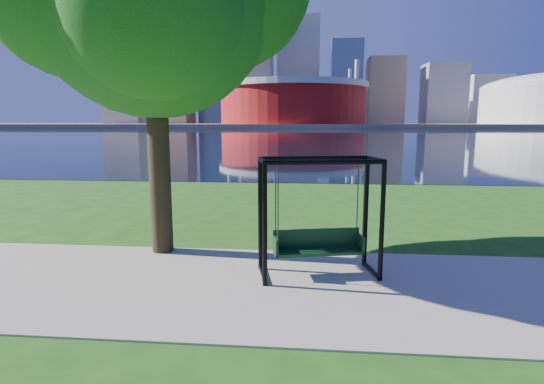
# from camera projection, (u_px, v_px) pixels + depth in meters

# --- Properties ---
(ground) EXTENTS (900.00, 900.00, 0.00)m
(ground) POSITION_uv_depth(u_px,v_px,m) (285.00, 277.00, 7.71)
(ground) COLOR #1E5114
(ground) RESTS_ON ground
(path) EXTENTS (120.00, 4.00, 0.03)m
(path) POSITION_uv_depth(u_px,v_px,m) (283.00, 287.00, 7.22)
(path) COLOR #9E937F
(path) RESTS_ON ground
(river) EXTENTS (900.00, 180.00, 0.02)m
(river) POSITION_uv_depth(u_px,v_px,m) (309.00, 133.00, 107.94)
(river) COLOR black
(river) RESTS_ON ground
(far_bank) EXTENTS (900.00, 228.00, 2.00)m
(far_bank) POSITION_uv_depth(u_px,v_px,m) (310.00, 125.00, 308.25)
(far_bank) COLOR #937F60
(far_bank) RESTS_ON ground
(stadium) EXTENTS (83.00, 83.00, 32.00)m
(stadium) POSITION_uv_depth(u_px,v_px,m) (293.00, 102.00, 237.23)
(stadium) COLOR maroon
(stadium) RESTS_ON far_bank
(skyline) EXTENTS (392.00, 66.00, 96.50)m
(skyline) POSITION_uv_depth(u_px,v_px,m) (305.00, 78.00, 316.14)
(skyline) COLOR gray
(skyline) RESTS_ON far_bank
(swing) EXTENTS (2.26, 1.33, 2.17)m
(swing) POSITION_uv_depth(u_px,v_px,m) (318.00, 220.00, 7.62)
(swing) COLOR black
(swing) RESTS_ON ground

